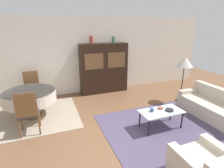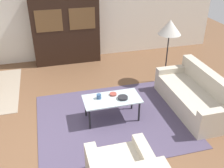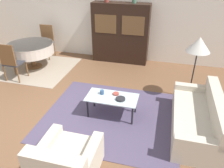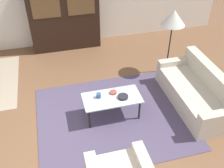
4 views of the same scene
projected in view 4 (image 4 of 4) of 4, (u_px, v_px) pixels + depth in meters
ground_plane at (55, 147)px, 4.35m from camera, size 14.00×14.00×0.00m
area_rug at (112, 117)px, 4.92m from camera, size 2.76×2.36×0.01m
couch at (197, 92)px, 5.08m from camera, size 0.82×1.85×0.75m
coffee_table at (112, 99)px, 4.71m from camera, size 1.04×0.53×0.44m
display_cabinet at (64, 14)px, 6.52m from camera, size 1.73×0.44×1.80m
floor_lamp at (173, 19)px, 5.36m from camera, size 0.51×0.51×1.48m
cup at (99, 95)px, 4.65m from camera, size 0.08×0.08×0.09m
bowl at (123, 97)px, 4.66m from camera, size 0.19×0.19×0.04m
bowl_small at (113, 92)px, 4.77m from camera, size 0.13×0.13×0.03m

